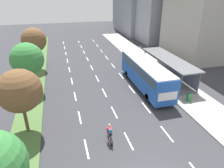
{
  "coord_description": "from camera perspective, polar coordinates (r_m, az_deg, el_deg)",
  "views": [
    {
      "loc": [
        -4.74,
        -7.9,
        11.44
      ],
      "look_at": [
        0.87,
        12.97,
        1.2
      ],
      "focal_mm": 32.61,
      "sensor_mm": 36.0,
      "label": 1
    }
  ],
  "objects": [
    {
      "name": "median_tree_third",
      "position": [
        24.97,
        -22.7,
        6.41
      ],
      "size": [
        3.72,
        3.72,
        5.91
      ],
      "color": "brown",
      "rests_on": "median_strip"
    },
    {
      "name": "building_tall_right",
      "position": [
        71.6,
        5.41,
        21.67
      ],
      "size": [
        9.54,
        10.68,
        13.93
      ],
      "primitive_type": "cube",
      "color": "gray",
      "rests_on": "ground"
    },
    {
      "name": "cyclist",
      "position": [
        16.86,
        -0.61,
        -13.83
      ],
      "size": [
        0.46,
        1.82,
        1.71
      ],
      "color": "black",
      "rests_on": "ground"
    },
    {
      "name": "lane_divider_right",
      "position": [
        29.25,
        2.56,
        2.31
      ],
      "size": [
        0.14,
        46.45,
        0.01
      ],
      "color": "white",
      "rests_on": "ground"
    },
    {
      "name": "lane_divider_center",
      "position": [
        28.46,
        -4.18,
        1.59
      ],
      "size": [
        0.14,
        46.45,
        0.01
      ],
      "color": "white",
      "rests_on": "ground"
    },
    {
      "name": "sidewalk_right",
      "position": [
        33.22,
        10.92,
        4.87
      ],
      "size": [
        4.5,
        52.0,
        0.15
      ],
      "primitive_type": "cube",
      "color": "#ADAAA3",
      "rests_on": "ground"
    },
    {
      "name": "bus_shelter",
      "position": [
        28.68,
        15.88,
        4.86
      ],
      "size": [
        2.9,
        11.03,
        2.86
      ],
      "color": "gray",
      "rests_on": "sidewalk_right"
    },
    {
      "name": "building_near_right",
      "position": [
        40.02,
        25.92,
        20.52
      ],
      "size": [
        11.15,
        11.53,
        19.38
      ],
      "primitive_type": "cube",
      "color": "#A39E93",
      "rests_on": "ground"
    },
    {
      "name": "median_tree_second",
      "position": [
        17.76,
        -24.45,
        -1.8
      ],
      "size": [
        3.56,
        3.56,
        5.69
      ],
      "color": "brown",
      "rests_on": "median_strip"
    },
    {
      "name": "bus",
      "position": [
        25.36,
        9.34,
        3.31
      ],
      "size": [
        2.54,
        11.29,
        3.37
      ],
      "color": "#2356B2",
      "rests_on": "ground"
    },
    {
      "name": "trash_bin",
      "position": [
        23.84,
        20.74,
        -3.57
      ],
      "size": [
        0.52,
        0.52,
        0.85
      ],
      "primitive_type": "cylinder",
      "color": "#286B38",
      "rests_on": "sidewalk_right"
    },
    {
      "name": "median_tree_fourth",
      "position": [
        32.38,
        -21.07,
        11.4
      ],
      "size": [
        3.57,
        3.57,
        6.22
      ],
      "color": "brown",
      "rests_on": "median_strip"
    },
    {
      "name": "median_strip",
      "position": [
        30.34,
        -20.62,
        1.62
      ],
      "size": [
        2.6,
        52.0,
        0.12
      ],
      "primitive_type": "cube",
      "color": "#4C7038",
      "rests_on": "ground"
    },
    {
      "name": "lane_divider_left",
      "position": [
        28.09,
        -11.2,
        0.81
      ],
      "size": [
        0.14,
        46.45,
        0.01
      ],
      "color": "white",
      "rests_on": "ground"
    },
    {
      "name": "building_far_right",
      "position": [
        59.63,
        7.11,
        21.56
      ],
      "size": [
        8.97,
        15.65,
        15.36
      ],
      "primitive_type": "cube",
      "color": "gray",
      "rests_on": "ground"
    }
  ]
}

